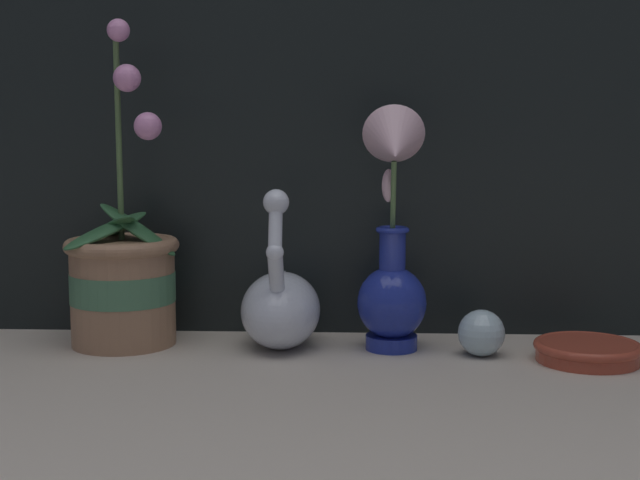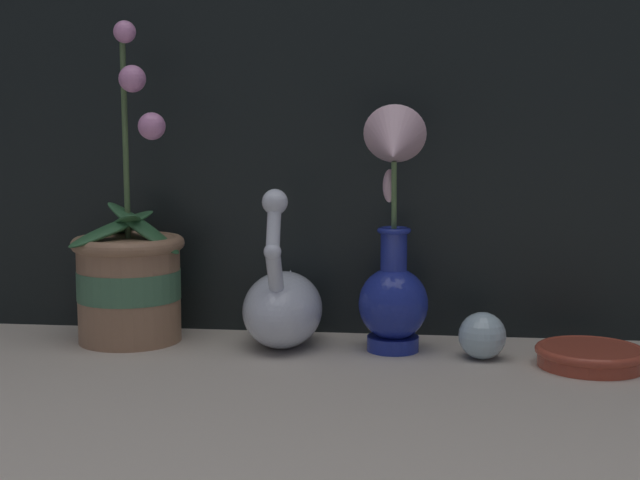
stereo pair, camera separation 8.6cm
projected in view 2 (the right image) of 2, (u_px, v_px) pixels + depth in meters
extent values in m
plane|color=#BCB2A3|center=(337.00, 379.00, 1.07)|extent=(2.80, 2.80, 0.00)
cylinder|color=#9E7556|center=(129.00, 290.00, 1.26)|extent=(0.14, 0.14, 0.15)
cylinder|color=#477A56|center=(129.00, 284.00, 1.26)|extent=(0.15, 0.15, 0.04)
torus|color=#9E7556|center=(128.00, 243.00, 1.25)|extent=(0.16, 0.16, 0.02)
cylinder|color=#4C6B3D|center=(125.00, 137.00, 1.23)|extent=(0.01, 0.01, 0.28)
ellipsoid|color=#2D6038|center=(143.00, 228.00, 1.24)|extent=(0.12, 0.07, 0.08)
ellipsoid|color=#2D6038|center=(125.00, 225.00, 1.27)|extent=(0.10, 0.14, 0.05)
ellipsoid|color=#2D6038|center=(112.00, 229.00, 1.23)|extent=(0.12, 0.13, 0.05)
sphere|color=#DB8EC6|center=(125.00, 32.00, 1.21)|extent=(0.03, 0.03, 0.03)
sphere|color=#DB8EC6|center=(132.00, 79.00, 1.20)|extent=(0.04, 0.04, 0.04)
sphere|color=#DB8EC6|center=(152.00, 126.00, 1.19)|extent=(0.04, 0.04, 0.04)
ellipsoid|color=silver|center=(283.00, 310.00, 1.22)|extent=(0.11, 0.16, 0.10)
cone|color=silver|center=(289.00, 291.00, 1.28)|extent=(0.05, 0.08, 0.08)
cylinder|color=silver|center=(275.00, 274.00, 1.16)|extent=(0.02, 0.05, 0.07)
sphere|color=silver|center=(272.00, 252.00, 1.14)|extent=(0.02, 0.02, 0.02)
cylinder|color=silver|center=(274.00, 227.00, 1.14)|extent=(0.02, 0.04, 0.07)
sphere|color=silver|center=(275.00, 202.00, 1.15)|extent=(0.03, 0.03, 0.03)
cylinder|color=navy|center=(393.00, 343.00, 1.21)|extent=(0.07, 0.07, 0.02)
ellipsoid|color=navy|center=(393.00, 304.00, 1.20)|extent=(0.09, 0.09, 0.10)
cylinder|color=navy|center=(394.00, 251.00, 1.19)|extent=(0.04, 0.04, 0.06)
torus|color=navy|center=(394.00, 230.00, 1.19)|extent=(0.05, 0.05, 0.01)
cylinder|color=#567A47|center=(394.00, 197.00, 1.17)|extent=(0.01, 0.03, 0.09)
cone|color=beige|center=(394.00, 145.00, 1.14)|extent=(0.08, 0.10, 0.10)
ellipsoid|color=beige|center=(390.00, 186.00, 1.17)|extent=(0.02, 0.02, 0.04)
sphere|color=silver|center=(482.00, 336.00, 1.16)|extent=(0.06, 0.06, 0.06)
cylinder|color=#A8422D|center=(590.00, 357.00, 1.13)|extent=(0.13, 0.13, 0.02)
torus|color=#A8422D|center=(591.00, 351.00, 1.12)|extent=(0.14, 0.14, 0.01)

